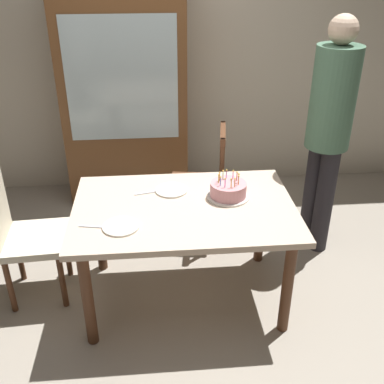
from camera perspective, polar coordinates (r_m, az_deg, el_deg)
ground at (r=3.34m, az=-0.88°, el=-12.73°), size 6.40×6.40×0.00m
back_wall at (r=4.45m, az=-2.85°, el=16.81°), size 6.40×0.10×2.60m
dining_table at (r=2.96m, az=-0.97°, el=-3.36°), size 1.41×0.95×0.74m
birthday_cake at (r=2.99m, az=4.54°, el=0.22°), size 0.28×0.28×0.17m
plate_near_celebrant at (r=2.73m, az=-8.85°, el=-4.25°), size 0.22×0.22×0.01m
plate_far_side at (r=3.09m, az=-2.58°, el=0.25°), size 0.22×0.22×0.01m
fork_near_celebrant at (r=2.76m, az=-12.16°, el=-4.25°), size 0.18×0.05×0.01m
fork_far_side at (r=3.07m, az=-5.54°, el=-0.08°), size 0.18×0.06×0.01m
chair_spindle_back at (r=3.74m, az=1.06°, el=0.77°), size 0.50×0.50×0.95m
chair_upholstered at (r=3.25m, az=-20.84°, el=-4.48°), size 0.47×0.47×0.95m
person_guest at (r=3.50m, az=16.70°, el=7.94°), size 0.32×0.32×1.81m
china_cabinet at (r=4.26m, az=-8.35°, el=11.17°), size 1.10×0.45×1.90m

